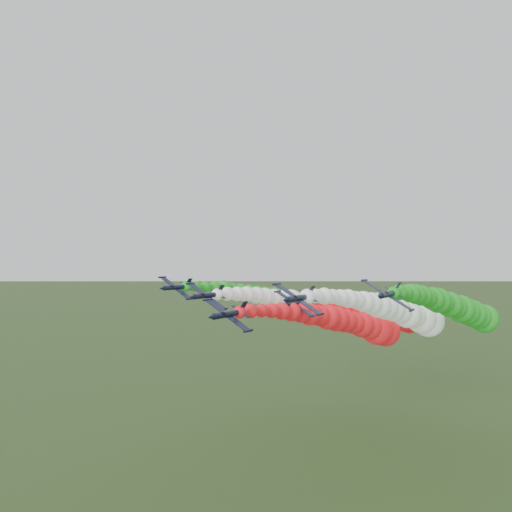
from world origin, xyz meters
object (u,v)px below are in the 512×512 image
(jet_outer_left, at_px, (293,303))
(jet_lead, at_px, (356,324))
(jet_inner_right, at_px, (403,313))
(jet_trail, at_px, (383,314))
(jet_inner_left, at_px, (322,309))
(jet_outer_right, at_px, (460,309))

(jet_outer_left, bearing_deg, jet_lead, -37.74)
(jet_inner_right, bearing_deg, jet_outer_left, 158.48)
(jet_inner_right, relative_size, jet_trail, 1.01)
(jet_inner_right, xyz_separation_m, jet_outer_left, (-32.44, 12.79, -0.06))
(jet_lead, relative_size, jet_inner_left, 1.00)
(jet_lead, xyz_separation_m, jet_inner_left, (-11.06, 8.00, 2.10))
(jet_trail, bearing_deg, jet_outer_right, -26.17)
(jet_inner_left, bearing_deg, jet_lead, -35.88)
(jet_outer_right, xyz_separation_m, jet_trail, (-19.35, 9.51, -2.89))
(jet_inner_right, bearing_deg, jet_lead, -147.49)
(jet_inner_left, distance_m, jet_outer_right, 30.84)
(jet_inner_left, bearing_deg, jet_inner_right, -7.01)
(jet_lead, distance_m, jet_inner_right, 10.61)
(jet_lead, xyz_separation_m, jet_trail, (0.32, 19.89, 0.44))
(jet_trail, bearing_deg, jet_inner_right, -59.56)
(jet_outer_right, bearing_deg, jet_outer_left, 169.59)
(jet_lead, relative_size, jet_inner_right, 1.00)
(jet_inner_right, height_order, jet_outer_left, jet_outer_left)
(jet_lead, distance_m, jet_trail, 19.90)
(jet_inner_right, relative_size, jet_outer_left, 1.00)
(jet_outer_right, bearing_deg, jet_lead, -152.16)
(jet_inner_left, xyz_separation_m, jet_trail, (11.37, 11.89, -1.67))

